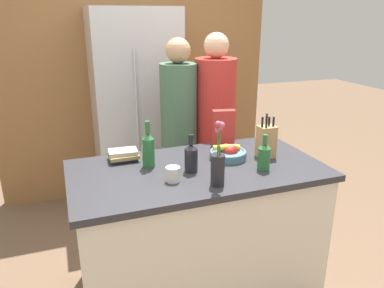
{
  "coord_description": "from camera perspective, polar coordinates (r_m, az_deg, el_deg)",
  "views": [
    {
      "loc": [
        -0.76,
        -2.0,
        1.8
      ],
      "look_at": [
        0.0,
        0.1,
        1.03
      ],
      "focal_mm": 35.0,
      "sensor_mm": 36.0,
      "label": 1
    }
  ],
  "objects": [
    {
      "name": "knife_block",
      "position": [
        2.5,
        11.25,
        0.45
      ],
      "size": [
        0.11,
        0.09,
        0.29
      ],
      "color": "tan",
      "rests_on": "kitchen_island"
    },
    {
      "name": "refrigerator",
      "position": [
        3.59,
        -8.46,
        4.94
      ],
      "size": [
        0.77,
        0.62,
        1.87
      ],
      "color": "#B7B7BC",
      "rests_on": "ground_plane"
    },
    {
      "name": "back_wall_wood",
      "position": [
        3.89,
        -8.62,
        11.49
      ],
      "size": [
        2.76,
        0.12,
        2.6
      ],
      "color": "olive",
      "rests_on": "ground_plane"
    },
    {
      "name": "ground_plane",
      "position": [
        2.8,
        0.76,
        -21.0
      ],
      "size": [
        14.0,
        14.0,
        0.0
      ],
      "primitive_type": "plane",
      "color": "brown"
    },
    {
      "name": "bottle_oil",
      "position": [
        2.31,
        -6.68,
        -0.77
      ],
      "size": [
        0.08,
        0.08,
        0.29
      ],
      "color": "#286633",
      "rests_on": "kitchen_island"
    },
    {
      "name": "flower_vase",
      "position": [
        2.04,
        3.97,
        -3.08
      ],
      "size": [
        0.08,
        0.08,
        0.37
      ],
      "color": "#232328",
      "rests_on": "kitchen_island"
    },
    {
      "name": "person_in_blue",
      "position": [
        3.08,
        3.49,
        2.95
      ],
      "size": [
        0.33,
        0.33,
        1.68
      ],
      "rotation": [
        0.0,
        0.0,
        0.06
      ],
      "color": "#383842",
      "rests_on": "ground_plane"
    },
    {
      "name": "book_stack",
      "position": [
        2.46,
        -10.43,
        -1.66
      ],
      "size": [
        0.19,
        0.15,
        0.07
      ],
      "color": "#2D334C",
      "rests_on": "kitchen_island"
    },
    {
      "name": "fruit_bowl",
      "position": [
        2.46,
        5.56,
        -1.35
      ],
      "size": [
        0.24,
        0.24,
        0.1
      ],
      "color": "slate",
      "rests_on": "kitchen_island"
    },
    {
      "name": "bottle_wine",
      "position": [
        2.3,
        10.91,
        -1.8
      ],
      "size": [
        0.08,
        0.08,
        0.22
      ],
      "color": "#286633",
      "rests_on": "kitchen_island"
    },
    {
      "name": "kitchen_island",
      "position": [
        2.53,
        0.81,
        -13.08
      ],
      "size": [
        1.56,
        0.82,
        0.91
      ],
      "color": "silver",
      "rests_on": "ground_plane"
    },
    {
      "name": "cereal_box",
      "position": [
        2.66,
        4.81,
        2.39
      ],
      "size": [
        0.17,
        0.09,
        0.26
      ],
      "color": "red",
      "rests_on": "kitchen_island"
    },
    {
      "name": "coffee_mug",
      "position": [
        2.12,
        -2.94,
        -4.57
      ],
      "size": [
        0.08,
        0.12,
        0.08
      ],
      "color": "silver",
      "rests_on": "kitchen_island"
    },
    {
      "name": "bottle_vinegar",
      "position": [
        2.23,
        -0.14,
        -2.01
      ],
      "size": [
        0.08,
        0.08,
        0.23
      ],
      "color": "black",
      "rests_on": "kitchen_island"
    },
    {
      "name": "person_at_sink",
      "position": [
        3.01,
        -2.0,
        2.41
      ],
      "size": [
        0.29,
        0.29,
        1.64
      ],
      "rotation": [
        0.0,
        0.0,
        -0.32
      ],
      "color": "#383842",
      "rests_on": "ground_plane"
    }
  ]
}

